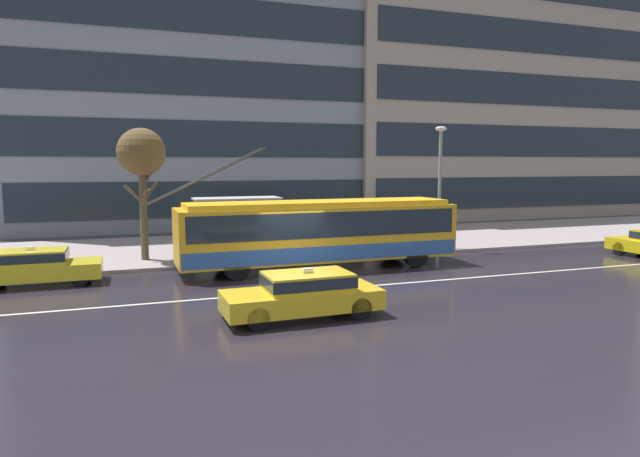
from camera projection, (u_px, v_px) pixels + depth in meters
ground_plane at (302, 283)px, 19.84m from camera, size 160.00×160.00×0.00m
sidewalk_slab at (249, 246)px, 28.33m from camera, size 80.00×10.00×0.14m
lane_centre_line at (313, 290)px, 18.71m from camera, size 72.00×0.14×0.01m
trolleybus at (320, 231)px, 22.48m from camera, size 12.48×2.66×4.92m
taxi_queued_behind_bus at (35, 266)px, 19.46m from camera, size 4.31×1.78×1.39m
taxi_oncoming_near at (304, 293)px, 15.38m from camera, size 4.43×1.84×1.39m
bus_shelter at (236, 212)px, 25.14m from camera, size 3.88×1.60×2.62m
pedestrian_at_shelter at (397, 218)px, 26.58m from camera, size 1.31×1.31×1.95m
pedestrian_approaching_curb at (226, 224)px, 23.22m from camera, size 1.46×1.46×1.99m
street_lamp at (440, 176)px, 26.93m from camera, size 0.60×0.32×5.95m
street_tree_bare at (141, 155)px, 23.42m from camera, size 2.03×2.03×5.66m
office_tower_corner_left at (195, 90)px, 40.14m from camera, size 25.00×13.39×19.29m
office_tower_corner_right at (481, 97)px, 46.84m from camera, size 26.79×11.98×19.76m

